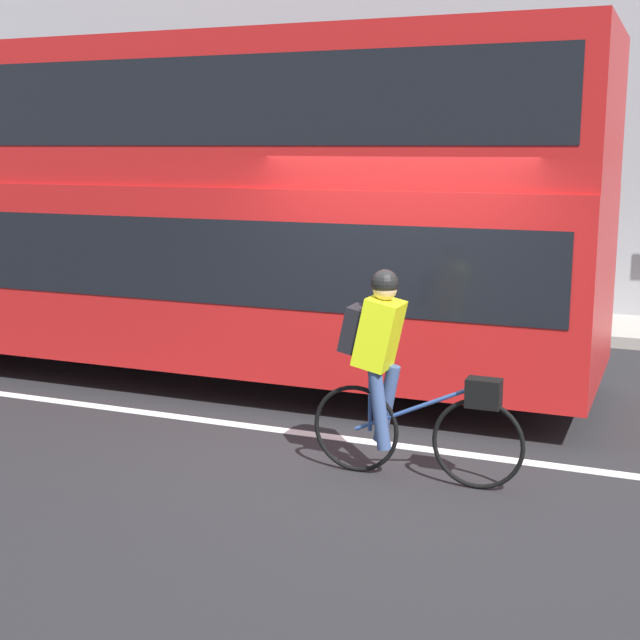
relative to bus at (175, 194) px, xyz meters
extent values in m
plane|color=#232326|center=(2.95, -1.81, -2.05)|extent=(80.00, 80.00, 0.00)
cube|color=silver|center=(2.95, -1.58, -2.05)|extent=(50.00, 0.14, 0.01)
cube|color=#A8A399|center=(2.95, 3.98, -1.97)|extent=(60.00, 1.66, 0.15)
cube|color=#9E9EA3|center=(2.95, 4.97, 2.02)|extent=(60.00, 0.30, 8.14)
cylinder|color=black|center=(2.91, 0.00, -1.51)|extent=(1.08, 0.30, 1.08)
cube|color=#B21919|center=(0.00, 0.00, -0.79)|extent=(9.39, 2.40, 1.87)
cube|color=black|center=(0.00, 0.00, -0.56)|extent=(9.02, 2.42, 0.82)
cube|color=#B21919|center=(0.00, 0.00, 0.88)|extent=(9.39, 2.31, 1.47)
cube|color=black|center=(0.00, 0.00, 0.96)|extent=(9.02, 2.33, 0.82)
torus|color=black|center=(4.00, -2.30, -1.69)|extent=(0.72, 0.04, 0.72)
torus|color=black|center=(3.01, -2.30, -1.69)|extent=(0.72, 0.04, 0.72)
cylinder|color=#2D4C8C|center=(3.51, -2.30, -1.46)|extent=(1.00, 0.03, 0.49)
cylinder|color=#2D4C8C|center=(3.13, -2.30, -1.43)|extent=(0.03, 0.03, 0.53)
cube|color=black|center=(4.03, -2.30, -1.29)|extent=(0.26, 0.16, 0.22)
cube|color=#D8EA19|center=(3.20, -2.30, -0.89)|extent=(0.37, 0.32, 0.58)
cube|color=black|center=(3.00, -2.30, -0.87)|extent=(0.21, 0.26, 0.38)
cylinder|color=#384C7A|center=(3.24, -2.21, -1.48)|extent=(0.22, 0.11, 0.65)
cylinder|color=#384C7A|center=(3.24, -2.39, -1.48)|extent=(0.20, 0.11, 0.65)
sphere|color=tan|center=(3.24, -2.30, -0.54)|extent=(0.19, 0.19, 0.19)
sphere|color=black|center=(3.24, -2.30, -0.49)|extent=(0.21, 0.21, 0.21)
camera|label=1|loc=(5.33, -8.75, 0.55)|focal=50.00mm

